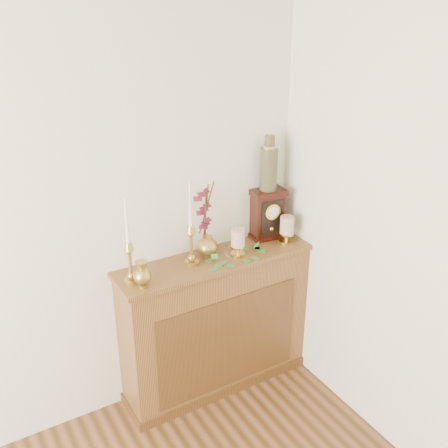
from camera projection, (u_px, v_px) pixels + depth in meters
console_shelf at (217, 326)px, 3.31m from camera, size 1.24×0.34×0.93m
candlestick_left at (130, 256)px, 2.78m from camera, size 0.08×0.08×0.49m
candlestick_center at (191, 239)px, 2.97m from camera, size 0.08×0.08×0.50m
bud_vase at (142, 275)px, 2.77m from camera, size 0.10×0.10×0.15m
ginger_jar at (204, 221)px, 3.07m from camera, size 0.20×0.21×0.48m
pillar_candle_left at (238, 241)px, 3.10m from camera, size 0.09×0.09×0.18m
pillar_candle_right at (287, 228)px, 3.26m from camera, size 0.10×0.10×0.19m
ivy_garland at (235, 255)px, 3.11m from camera, size 0.43×0.18×0.07m
mantel_clock at (267, 214)px, 3.31m from camera, size 0.23×0.17×0.32m
ceramic_vase at (269, 166)px, 3.18m from camera, size 0.11×0.11×0.34m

